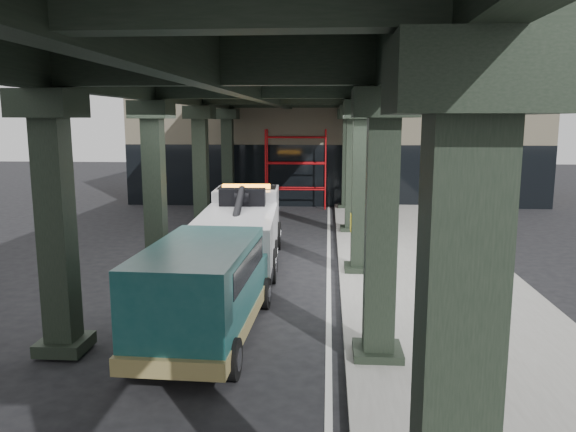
% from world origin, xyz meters
% --- Properties ---
extents(ground, '(90.00, 90.00, 0.00)m').
position_xyz_m(ground, '(0.00, 0.00, 0.00)').
color(ground, black).
rests_on(ground, ground).
extents(sidewalk, '(5.00, 40.00, 0.15)m').
position_xyz_m(sidewalk, '(4.50, 2.00, 0.07)').
color(sidewalk, gray).
rests_on(sidewalk, ground).
extents(lane_stripe, '(0.12, 38.00, 0.01)m').
position_xyz_m(lane_stripe, '(1.70, 2.00, 0.01)').
color(lane_stripe, silver).
rests_on(lane_stripe, ground).
extents(viaduct, '(7.40, 32.00, 6.40)m').
position_xyz_m(viaduct, '(-0.40, 2.00, 5.46)').
color(viaduct, black).
rests_on(viaduct, ground).
extents(building, '(22.00, 10.00, 8.00)m').
position_xyz_m(building, '(2.00, 20.00, 4.00)').
color(building, '#C6B793').
rests_on(building, ground).
extents(scaffolding, '(3.08, 0.88, 4.00)m').
position_xyz_m(scaffolding, '(0.00, 14.64, 2.11)').
color(scaffolding, '#BA0E12').
rests_on(scaffolding, ground).
extents(tow_truck, '(2.54, 7.61, 2.46)m').
position_xyz_m(tow_truck, '(-1.00, 2.96, 1.20)').
color(tow_truck, black).
rests_on(tow_truck, ground).
extents(towed_van, '(2.22, 5.19, 2.08)m').
position_xyz_m(towed_van, '(-0.81, -3.22, 1.12)').
color(towed_van, '#124242').
rests_on(towed_van, ground).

